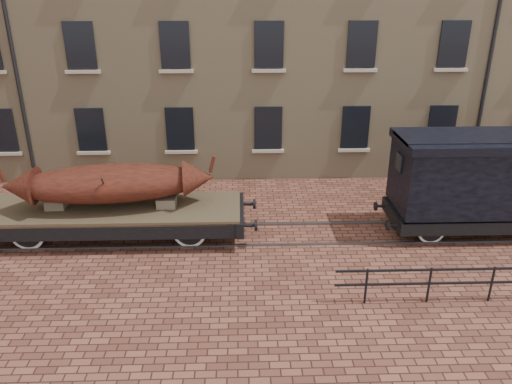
{
  "coord_description": "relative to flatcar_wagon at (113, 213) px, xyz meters",
  "views": [
    {
      "loc": [
        -0.11,
        -14.32,
        7.53
      ],
      "look_at": [
        0.37,
        0.5,
        1.3
      ],
      "focal_mm": 35.0,
      "sensor_mm": 36.0,
      "label": 1
    }
  ],
  "objects": [
    {
      "name": "flatcar_wagon",
      "position": [
        0.0,
        0.0,
        0.0
      ],
      "size": [
        9.03,
        2.45,
        1.36
      ],
      "color": "brown",
      "rests_on": "ground"
    },
    {
      "name": "iron_boat",
      "position": [
        0.04,
        -0.0,
        1.02
      ],
      "size": [
        6.45,
        2.33,
        1.55
      ],
      "color": "maroon",
      "rests_on": "flatcar_wagon"
    },
    {
      "name": "ground",
      "position": [
        4.15,
        -0.0,
        -0.85
      ],
      "size": [
        90.0,
        90.0,
        0.0
      ],
      "primitive_type": "plane",
      "color": "#582E23"
    },
    {
      "name": "rail_track",
      "position": [
        4.15,
        -0.0,
        -0.82
      ],
      "size": [
        30.0,
        1.52,
        0.06
      ],
      "color": "#59595E",
      "rests_on": "ground"
    },
    {
      "name": "goods_van",
      "position": [
        11.65,
        -0.0,
        1.2
      ],
      "size": [
        6.31,
        2.3,
        3.26
      ],
      "color": "black",
      "rests_on": "ground"
    }
  ]
}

